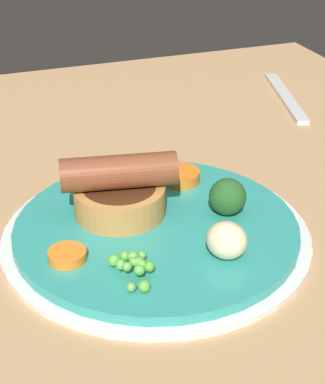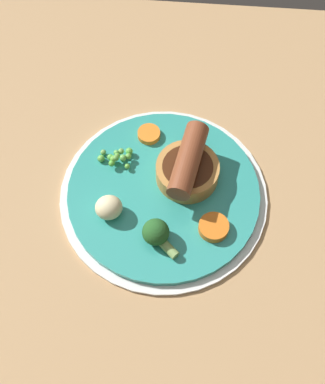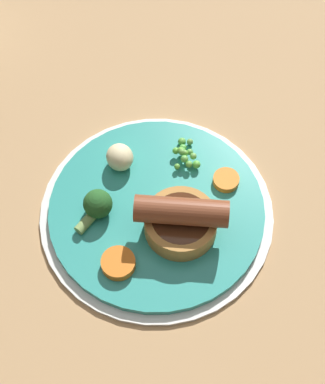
{
  "view_description": "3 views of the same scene",
  "coord_description": "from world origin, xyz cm",
  "px_view_note": "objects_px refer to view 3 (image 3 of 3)",
  "views": [
    {
      "loc": [
        40.42,
        -19.0,
        34.59
      ],
      "look_at": [
        -6.93,
        -1.89,
        6.43
      ],
      "focal_mm": 60.0,
      "sensor_mm": 36.0,
      "label": 1
    },
    {
      "loc": [
        -7.79,
        30.43,
        65.67
      ],
      "look_at": [
        -5.09,
        -1.64,
        6.94
      ],
      "focal_mm": 50.0,
      "sensor_mm": 36.0,
      "label": 2
    },
    {
      "loc": [
        -41.04,
        -0.32,
        69.75
      ],
      "look_at": [
        -3.78,
        -4.3,
        5.83
      ],
      "focal_mm": 60.0,
      "sensor_mm": 36.0,
      "label": 3
    }
  ],
  "objects_px": {
    "pea_pile": "(183,154)",
    "carrot_slice_1": "(115,264)",
    "dinner_plate": "(154,212)",
    "broccoli_floret_near": "(94,206)",
    "carrot_slice_2": "(223,180)",
    "potato_chunk_0": "(117,157)",
    "sausage_pudding": "(178,220)"
  },
  "relations": [
    {
      "from": "dinner_plate",
      "to": "carrot_slice_1",
      "type": "height_order",
      "value": "carrot_slice_1"
    },
    {
      "from": "sausage_pudding",
      "to": "carrot_slice_1",
      "type": "height_order",
      "value": "sausage_pudding"
    },
    {
      "from": "carrot_slice_1",
      "to": "carrot_slice_2",
      "type": "bearing_deg",
      "value": -55.03
    },
    {
      "from": "dinner_plate",
      "to": "carrot_slice_1",
      "type": "distance_m",
      "value": 0.08
    },
    {
      "from": "broccoli_floret_near",
      "to": "carrot_slice_1",
      "type": "xyz_separation_m",
      "value": [
        -0.07,
        -0.02,
        -0.01
      ]
    },
    {
      "from": "sausage_pudding",
      "to": "broccoli_floret_near",
      "type": "bearing_deg",
      "value": 171.68
    },
    {
      "from": "potato_chunk_0",
      "to": "carrot_slice_2",
      "type": "bearing_deg",
      "value": -107.38
    },
    {
      "from": "carrot_slice_2",
      "to": "sausage_pudding",
      "type": "bearing_deg",
      "value": 132.72
    },
    {
      "from": "broccoli_floret_near",
      "to": "carrot_slice_2",
      "type": "height_order",
      "value": "broccoli_floret_near"
    },
    {
      "from": "pea_pile",
      "to": "carrot_slice_1",
      "type": "xyz_separation_m",
      "value": [
        -0.13,
        0.09,
        -0.0
      ]
    },
    {
      "from": "pea_pile",
      "to": "carrot_slice_2",
      "type": "xyz_separation_m",
      "value": [
        -0.04,
        -0.04,
        -0.01
      ]
    },
    {
      "from": "broccoli_floret_near",
      "to": "potato_chunk_0",
      "type": "relative_size",
      "value": 1.38
    },
    {
      "from": "sausage_pudding",
      "to": "carrot_slice_1",
      "type": "distance_m",
      "value": 0.08
    },
    {
      "from": "pea_pile",
      "to": "broccoli_floret_near",
      "type": "distance_m",
      "value": 0.13
    },
    {
      "from": "pea_pile",
      "to": "broccoli_floret_near",
      "type": "xyz_separation_m",
      "value": [
        -0.06,
        0.11,
        0.01
      ]
    },
    {
      "from": "potato_chunk_0",
      "to": "carrot_slice_1",
      "type": "bearing_deg",
      "value": 174.88
    },
    {
      "from": "pea_pile",
      "to": "carrot_slice_1",
      "type": "height_order",
      "value": "pea_pile"
    },
    {
      "from": "pea_pile",
      "to": "broccoli_floret_near",
      "type": "relative_size",
      "value": 1.02
    },
    {
      "from": "potato_chunk_0",
      "to": "carrot_slice_2",
      "type": "distance_m",
      "value": 0.13
    },
    {
      "from": "carrot_slice_2",
      "to": "broccoli_floret_near",
      "type": "bearing_deg",
      "value": 99.18
    },
    {
      "from": "pea_pile",
      "to": "potato_chunk_0",
      "type": "relative_size",
      "value": 1.41
    },
    {
      "from": "carrot_slice_1",
      "to": "potato_chunk_0",
      "type": "bearing_deg",
      "value": -5.12
    },
    {
      "from": "dinner_plate",
      "to": "pea_pile",
      "type": "distance_m",
      "value": 0.08
    },
    {
      "from": "carrot_slice_2",
      "to": "carrot_slice_1",
      "type": "bearing_deg",
      "value": 124.97
    },
    {
      "from": "dinner_plate",
      "to": "broccoli_floret_near",
      "type": "bearing_deg",
      "value": 87.82
    },
    {
      "from": "carrot_slice_1",
      "to": "pea_pile",
      "type": "bearing_deg",
      "value": -34.39
    },
    {
      "from": "sausage_pudding",
      "to": "pea_pile",
      "type": "height_order",
      "value": "sausage_pudding"
    },
    {
      "from": "pea_pile",
      "to": "carrot_slice_2",
      "type": "bearing_deg",
      "value": -131.87
    },
    {
      "from": "carrot_slice_1",
      "to": "carrot_slice_2",
      "type": "distance_m",
      "value": 0.16
    },
    {
      "from": "dinner_plate",
      "to": "pea_pile",
      "type": "bearing_deg",
      "value": -32.39
    },
    {
      "from": "pea_pile",
      "to": "carrot_slice_1",
      "type": "bearing_deg",
      "value": 145.61
    },
    {
      "from": "dinner_plate",
      "to": "sausage_pudding",
      "type": "distance_m",
      "value": 0.05
    }
  ]
}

